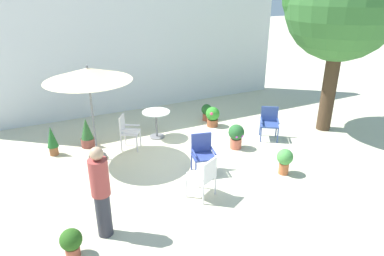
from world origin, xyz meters
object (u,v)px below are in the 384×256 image
object	(u,v)px
patio_umbrella_0	(88,76)
patio_chair_0	(203,151)
potted_plant_3	(213,116)
potted_plant_2	(52,140)
shade_tree	(343,4)
patio_chair_2	(204,175)
patio_chair_1	(269,121)
potted_plant_0	(207,111)
potted_plant_5	(285,159)
standing_person	(101,191)
cafe_table_0	(156,119)
patio_chair_3	(127,130)
potted_plant_6	(87,133)
potted_plant_4	(236,135)
potted_plant_1	(71,242)

from	to	relation	value
patio_umbrella_0	patio_chair_0	world-z (taller)	patio_umbrella_0
patio_umbrella_0	potted_plant_3	world-z (taller)	patio_umbrella_0
potted_plant_2	patio_chair_0	bearing A→B (deg)	-38.52
shade_tree	patio_chair_2	size ratio (longest dim) A/B	5.72
patio_umbrella_0	patio_chair_1	distance (m)	4.97
patio_umbrella_0	potted_plant_0	world-z (taller)	patio_umbrella_0
potted_plant_5	standing_person	distance (m)	4.21
cafe_table_0	patio_chair_3	world-z (taller)	patio_chair_3
potted_plant_5	potted_plant_6	bearing A→B (deg)	137.61
patio_chair_0	cafe_table_0	bearing A→B (deg)	96.78
potted_plant_0	standing_person	bearing A→B (deg)	-136.27
potted_plant_4	potted_plant_5	distance (m)	1.63
patio_chair_2	standing_person	size ratio (longest dim) A/B	0.52
patio_chair_0	potted_plant_6	world-z (taller)	patio_chair_0
shade_tree	patio_chair_0	xyz separation A→B (m)	(-4.50, -0.66, -3.04)
potted_plant_3	patio_chair_1	bearing A→B (deg)	-55.50
patio_chair_2	cafe_table_0	bearing A→B (deg)	86.61
potted_plant_1	potted_plant_2	world-z (taller)	potted_plant_2
patio_chair_1	potted_plant_2	xyz separation A→B (m)	(-5.58, 1.57, -0.09)
patio_umbrella_0	cafe_table_0	size ratio (longest dim) A/B	3.04
patio_umbrella_0	cafe_table_0	world-z (taller)	patio_umbrella_0
patio_umbrella_0	potted_plant_5	bearing A→B (deg)	-35.50
patio_chair_3	potted_plant_2	size ratio (longest dim) A/B	1.20
patio_umbrella_0	patio_chair_1	world-z (taller)	patio_umbrella_0
patio_chair_1	standing_person	xyz separation A→B (m)	(-5.10, -2.02, 0.37)
patio_chair_1	patio_chair_2	size ratio (longest dim) A/B	1.01
shade_tree	patio_umbrella_0	xyz separation A→B (m)	(-6.57, 1.05, -1.43)
potted_plant_2	potted_plant_5	xyz separation A→B (m)	(4.65, -3.33, -0.05)
shade_tree	patio_chair_1	distance (m)	3.62
shade_tree	potted_plant_5	distance (m)	4.58
patio_chair_3	potted_plant_0	size ratio (longest dim) A/B	1.77
patio_umbrella_0	potted_plant_6	size ratio (longest dim) A/B	2.93
shade_tree	potted_plant_2	distance (m)	8.34
potted_plant_3	potted_plant_4	bearing A→B (deg)	-96.91
potted_plant_1	potted_plant_4	size ratio (longest dim) A/B	0.75
potted_plant_1	potted_plant_6	size ratio (longest dim) A/B	0.62
potted_plant_6	patio_umbrella_0	bearing A→B (deg)	-84.49
patio_chair_2	potted_plant_5	bearing A→B (deg)	0.72
cafe_table_0	standing_person	world-z (taller)	standing_person
patio_umbrella_0	patio_chair_2	world-z (taller)	patio_umbrella_0
patio_chair_3	potted_plant_5	distance (m)	4.02
potted_plant_0	potted_plant_5	world-z (taller)	potted_plant_5
standing_person	potted_plant_5	bearing A→B (deg)	3.54
patio_chair_3	standing_person	xyz separation A→B (m)	(-1.33, -3.10, 0.33)
patio_chair_1	patio_chair_2	distance (m)	3.51
potted_plant_6	patio_chair_3	bearing A→B (deg)	-32.73
patio_chair_0	potted_plant_5	bearing A→B (deg)	-29.66
patio_chair_3	potted_plant_5	world-z (taller)	patio_chair_3
shade_tree	potted_plant_6	xyz separation A→B (m)	(-6.64, 1.86, -3.18)
patio_chair_2	potted_plant_4	size ratio (longest dim) A/B	1.33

